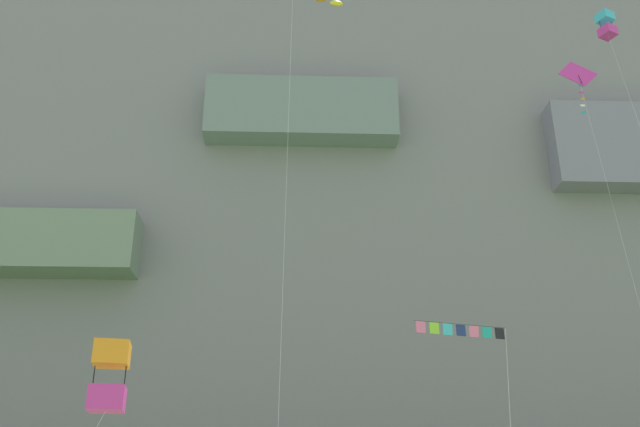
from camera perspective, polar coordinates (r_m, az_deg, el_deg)
cliff_face at (r=72.28m, az=-1.66°, el=-1.61°), size 180.00×31.53×60.82m
kite_banner_front_field at (r=33.97m, az=11.53°, el=-9.71°), size 4.68×6.33×11.99m
kite_box_low_center at (r=20.12m, az=-16.76°, el=-12.57°), size 2.58×2.65×8.01m
kite_diamond_high_right at (r=49.55m, az=20.37°, el=9.98°), size 2.42×5.91×31.59m
kite_box_high_left at (r=52.24m, az=22.27°, el=13.93°), size 1.24×6.24×34.81m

